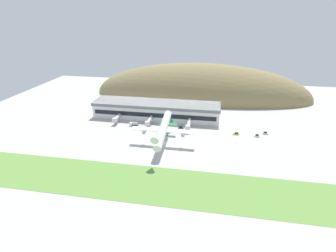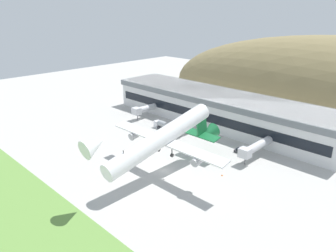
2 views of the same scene
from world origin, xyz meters
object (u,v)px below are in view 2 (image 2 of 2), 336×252
object	(u,v)px
cargo_airplane	(163,139)
fuel_truck	(161,125)
terminal_building	(220,107)
traffic_cone_0	(222,175)
jetway_0	(143,109)
service_car_3	(240,151)
jetway_2	(255,147)
jetway_1	(186,124)

from	to	relation	value
cargo_airplane	fuel_truck	distance (m)	39.21
terminal_building	fuel_truck	world-z (taller)	terminal_building
terminal_building	traffic_cone_0	xyz separation A→B (m)	(27.66, -36.13, -6.80)
jetway_0	terminal_building	bearing A→B (deg)	32.53
jetway_0	fuel_truck	distance (m)	15.46
service_car_3	fuel_truck	world-z (taller)	fuel_truck
jetway_0	jetway_2	distance (m)	55.91
jetway_0	service_car_3	distance (m)	50.33
jetway_0	jetway_1	xyz separation A→B (m)	(25.91, -1.06, 0.00)
fuel_truck	jetway_2	bearing A→B (deg)	1.98
jetway_1	service_car_3	bearing A→B (deg)	-0.84
jetway_2	traffic_cone_0	xyz separation A→B (m)	(-0.59, -16.29, -3.71)
jetway_0	jetway_1	distance (m)	25.94
fuel_truck	service_car_3	bearing A→B (deg)	3.63
jetway_2	traffic_cone_0	bearing A→B (deg)	-92.09
jetway_1	jetway_0	bearing A→B (deg)	177.66
cargo_airplane	fuel_truck	size ratio (longest dim) A/B	7.69
jetway_1	cargo_airplane	distance (m)	33.87
service_car_3	traffic_cone_0	world-z (taller)	service_car_3
jetway_0	jetway_1	size ratio (longest dim) A/B	0.86
service_car_3	traffic_cone_0	size ratio (longest dim) A/B	6.94
jetway_1	jetway_2	distance (m)	29.97
terminal_building	cargo_airplane	bearing A→B (deg)	-72.48
jetway_2	terminal_building	bearing A→B (deg)	144.92
jetway_0	service_car_3	bearing A→B (deg)	-1.61
jetway_0	jetway_2	size ratio (longest dim) A/B	0.74
jetway_0	traffic_cone_0	distance (m)	58.41
jetway_1	service_car_3	size ratio (longest dim) A/B	3.49
service_car_3	fuel_truck	size ratio (longest dim) A/B	0.63
jetway_0	service_car_3	size ratio (longest dim) A/B	3.00
jetway_1	service_car_3	world-z (taller)	jetway_1
cargo_airplane	service_car_3	size ratio (longest dim) A/B	12.24
fuel_truck	traffic_cone_0	xyz separation A→B (m)	(40.44, -14.87, -1.29)
traffic_cone_0	terminal_building	bearing A→B (deg)	127.44
terminal_building	fuel_truck	distance (m)	25.41
jetway_0	cargo_airplane	size ratio (longest dim) A/B	0.25
service_car_3	fuel_truck	bearing A→B (deg)	-176.37
jetway_1	cargo_airplane	world-z (taller)	cargo_airplane
fuel_truck	traffic_cone_0	world-z (taller)	fuel_truck
terminal_building	jetway_2	bearing A→B (deg)	-35.08
cargo_airplane	service_car_3	xyz separation A→B (m)	(7.67, 28.28, -10.51)
jetway_2	service_car_3	xyz separation A→B (m)	(-5.66, 0.83, -3.36)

